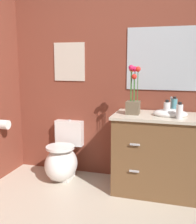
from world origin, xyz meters
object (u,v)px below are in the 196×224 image
Objects in this scene: flower_vase at (133,98)px; vanity_cabinet at (157,153)px; wall_poster at (69,62)px; toilet_paper_roll at (4,125)px; toilet at (63,159)px; lotion_bottle at (167,109)px; soap_bottle at (174,106)px; wall_mirror at (162,59)px; hand_wash_bottle at (180,111)px.

vanity_cabinet is at bearing 5.55° from flower_vase.
wall_poster is 1.09m from toilet_paper_roll.
toilet is 1.40m from lotion_bottle.
wall_mirror reaches higher than soap_bottle.
lotion_bottle is at bearing 138.68° from hand_wash_bottle.
soap_bottle is 1.38m from wall_poster.
soap_bottle reaches higher than toilet_paper_roll.
lotion_bottle is 1.89m from toilet_paper_roll.
toilet is at bearing -175.51° from soap_bottle.
hand_wash_bottle is (0.06, -0.28, -0.01)m from soap_bottle.
wall_mirror is (-0.00, 0.29, 1.01)m from vanity_cabinet.
wall_poster is at bearing 164.49° from lotion_bottle.
wall_poster reaches higher than toilet.
lotion_bottle is 0.21× the size of wall_mirror.
soap_bottle is 0.55m from wall_mirror.
toilet is at bearing 178.66° from vanity_cabinet.
hand_wash_bottle is at bearing -41.32° from lotion_bottle.
toilet is 0.86× the size of wall_mirror.
flower_vase is 4.75× the size of toilet_paper_roll.
soap_bottle reaches higher than vanity_cabinet.
toilet_paper_roll reaches higher than toilet.
toilet is 1.15m from vanity_cabinet.
soap_bottle is 0.29m from hand_wash_bottle.
flower_vase is 3.11× the size of hand_wash_bottle.
flower_vase is (-0.27, -0.03, 0.59)m from vanity_cabinet.
wall_poster is (-1.28, 0.17, 0.47)m from soap_bottle.
soap_bottle is at bearing 8.71° from toilet_paper_roll.
soap_bottle is 0.18m from lotion_bottle.
hand_wash_bottle is 0.36× the size of wall_poster.
toilet is at bearing 176.49° from flower_vase.
lotion_bottle is (0.08, -0.04, 0.50)m from vanity_cabinet.
hand_wash_bottle is 0.71m from wall_mirror.
vanity_cabinet is 1.05m from wall_mirror.
vanity_cabinet is 1.81m from toilet_paper_roll.
soap_bottle is (0.42, 0.15, -0.08)m from flower_vase.
flower_vase is at bearing 177.42° from lotion_bottle.
wall_poster reaches higher than toilet_paper_roll.
vanity_cabinet reaches higher than lotion_bottle.
wall_mirror reaches higher than toilet.
toilet is at bearing 176.76° from lotion_bottle.
wall_mirror is 2.00m from toilet_paper_roll.
flower_vase is at bearing 5.42° from toilet_paper_roll.
hand_wash_bottle is 1.53× the size of toilet_paper_roll.
wall_poster reaches higher than flower_vase.
toilet is at bearing -166.62° from wall_mirror.
soap_bottle is at bearing 39.43° from vanity_cabinet.
wall_mirror is (0.27, 0.32, 0.42)m from flower_vase.
hand_wash_bottle is 1.49m from wall_poster.
hand_wash_bottle is 0.21× the size of wall_mirror.
wall_mirror is at bearing 13.38° from toilet.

